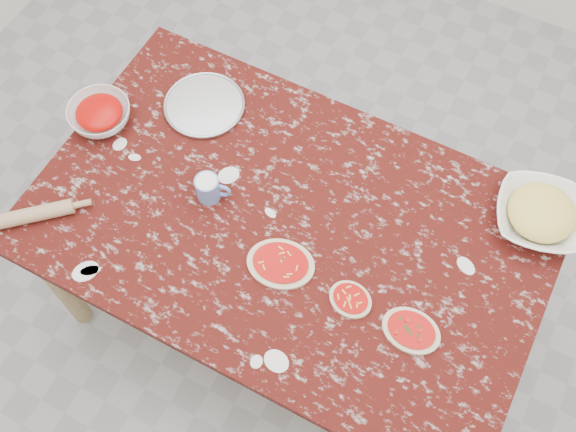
# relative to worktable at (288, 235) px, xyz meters

# --- Properties ---
(ground) EXTENTS (4.00, 4.00, 0.00)m
(ground) POSITION_rel_worktable_xyz_m (0.00, 0.00, -0.67)
(ground) COLOR gray
(worktable) EXTENTS (1.60, 1.00, 0.75)m
(worktable) POSITION_rel_worktable_xyz_m (0.00, 0.00, 0.00)
(worktable) COLOR #3C0D0A
(worktable) RESTS_ON ground
(pizza_tray) EXTENTS (0.32, 0.32, 0.01)m
(pizza_tray) POSITION_rel_worktable_xyz_m (-0.46, 0.27, 0.09)
(pizza_tray) COLOR #B2B2B7
(pizza_tray) RESTS_ON worktable
(sauce_bowl) EXTENTS (0.23, 0.23, 0.07)m
(sauce_bowl) POSITION_rel_worktable_xyz_m (-0.74, 0.05, 0.12)
(sauce_bowl) COLOR white
(sauce_bowl) RESTS_ON worktable
(cheese_bowl) EXTENTS (0.34, 0.34, 0.07)m
(cheese_bowl) POSITION_rel_worktable_xyz_m (0.68, 0.37, 0.12)
(cheese_bowl) COLOR white
(cheese_bowl) RESTS_ON worktable
(flour_mug) EXTENTS (0.11, 0.08, 0.09)m
(flour_mug) POSITION_rel_worktable_xyz_m (-0.27, -0.03, 0.13)
(flour_mug) COLOR #6180C6
(flour_mug) RESTS_ON worktable
(pizza_left) EXTENTS (0.24, 0.20, 0.02)m
(pizza_left) POSITION_rel_worktable_xyz_m (0.05, -0.13, 0.09)
(pizza_left) COLOR beige
(pizza_left) RESTS_ON worktable
(pizza_mid) EXTENTS (0.15, 0.13, 0.02)m
(pizza_mid) POSITION_rel_worktable_xyz_m (0.28, -0.14, 0.09)
(pizza_mid) COLOR beige
(pizza_mid) RESTS_ON worktable
(pizza_right) EXTENTS (0.18, 0.13, 0.02)m
(pizza_right) POSITION_rel_worktable_xyz_m (0.48, -0.15, 0.09)
(pizza_right) COLOR beige
(pizza_right) RESTS_ON worktable
(rolling_pin) EXTENTS (0.21, 0.20, 0.05)m
(rolling_pin) POSITION_rel_worktable_xyz_m (-0.71, -0.35, 0.11)
(rolling_pin) COLOR tan
(rolling_pin) RESTS_ON worktable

